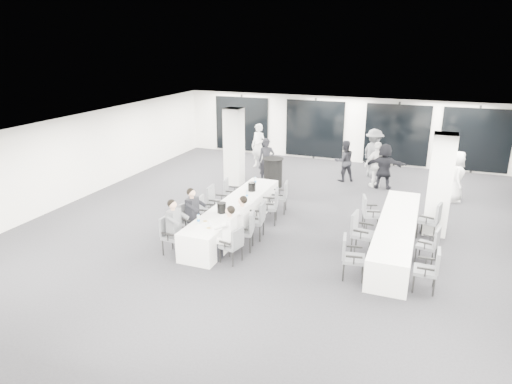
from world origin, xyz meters
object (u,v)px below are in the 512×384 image
Objects in this scene: cocktail_table at (273,172)px; chair_main_right_near at (234,243)px; banquet_table_main at (235,216)px; chair_main_left_fourth at (215,200)px; chair_side_left_near at (350,255)px; chair_side_right_mid at (431,243)px; standing_guest_g at (258,143)px; chair_side_left_mid at (360,230)px; ice_bucket_far at (252,187)px; chair_main_right_far at (281,195)px; chair_main_left_mid at (205,210)px; standing_guest_c at (374,150)px; chair_side_left_far at (369,211)px; chair_side_right_far at (433,218)px; chair_main_right_second at (247,228)px; chair_main_left_near at (171,233)px; chair_main_left_second at (190,219)px; chair_main_right_fourth at (271,204)px; standing_guest_f at (384,163)px; standing_guest_b at (344,158)px; standing_guest_a at (266,158)px; banquet_table_side at (396,235)px; chair_side_right_near at (430,267)px; standing_guest_e at (456,173)px; standing_guest_d at (377,162)px; chair_main_right_mid at (257,218)px; ice_bucket_near at (222,208)px.

cocktail_table is 6.13m from chair_main_right_near.
cocktail_table reaches higher than banquet_table_main.
chair_main_left_fourth is 4.88m from chair_side_left_near.
chair_side_right_mid is 9.59m from standing_guest_g.
ice_bucket_far is (-3.49, 1.49, 0.29)m from chair_side_left_mid.
chair_main_right_near is at bearing 169.18° from chair_main_right_far.
standing_guest_c is (3.77, 6.86, 0.55)m from chair_main_left_mid.
chair_side_left_far is 0.96× the size of chair_side_right_far.
chair_main_right_second is 4.46m from chair_side_right_mid.
chair_main_right_near is (0.83, -1.96, 0.14)m from banquet_table_main.
chair_main_left_near is 1.89m from chair_main_right_second.
cocktail_table is 5.19m from chair_main_left_second.
cocktail_table is 3.53m from chair_main_right_fourth.
standing_guest_c is 1.48m from standing_guest_f.
chair_side_left_far is 3.52m from ice_bucket_far.
chair_main_left_mid is 1.01× the size of chair_main_right_near.
standing_guest_a is at bearing -7.94° from standing_guest_b.
banquet_table_side is 5.12m from standing_guest_f.
chair_main_left_mid is 0.90× the size of chair_main_right_second.
chair_side_right_far reaches higher than chair_main_left_mid.
standing_guest_e reaches higher than chair_side_right_near.
standing_guest_f is (2.66, 4.57, 0.34)m from chair_main_right_fourth.
chair_side_left_far is at bearing -25.71° from standing_guest_g.
chair_main_left_fourth is at bearing 16.23° from standing_guest_d.
chair_main_right_near is 0.87× the size of chair_side_right_far.
chair_side_left_mid is at bearing -94.72° from chair_main_right_mid.
standing_guest_f reaches higher than banquet_table_main.
standing_guest_e is at bearing 163.38° from standing_guest_f.
chair_side_right_mid is at bearing -95.51° from chair_main_right_mid.
chair_main_right_second reaches higher than chair_main_right_far.
banquet_table_main is 4.39m from banquet_table_side.
chair_side_right_mid is 0.48× the size of standing_guest_f.
chair_main_right_near is 0.89× the size of chair_main_right_second.
chair_main_right_second reaches higher than chair_main_left_near.
standing_guest_c is (0.94, 0.96, 0.18)m from standing_guest_b.
chair_main_left_fourth is 1.01× the size of chair_side_left_far.
chair_main_left_fourth is 1.11× the size of chair_side_right_mid.
standing_guest_b is at bearing 8.37° from standing_guest_g.
chair_main_left_second is (-5.21, -1.35, 0.19)m from banquet_table_side.
chair_side_right_near is 1.38m from chair_side_right_mid.
chair_main_left_near is 0.51× the size of standing_guest_d.
standing_guest_c is (-0.60, 8.33, 0.50)m from chair_side_left_near.
standing_guest_d is at bearing 52.70° from ice_bucket_far.
banquet_table_side is 8.63m from standing_guest_g.
standing_guest_c is at bearing 143.92° from chair_main_left_mid.
ice_bucket_near is at bearing 123.74° from chair_main_left_second.
banquet_table_main is 2.41× the size of standing_guest_g.
standing_guest_e is 6.92× the size of ice_bucket_near.
chair_main_left_near is at bearing -93.68° from chair_side_left_near.
chair_side_right_near is at bearing -137.80° from chair_main_right_far.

